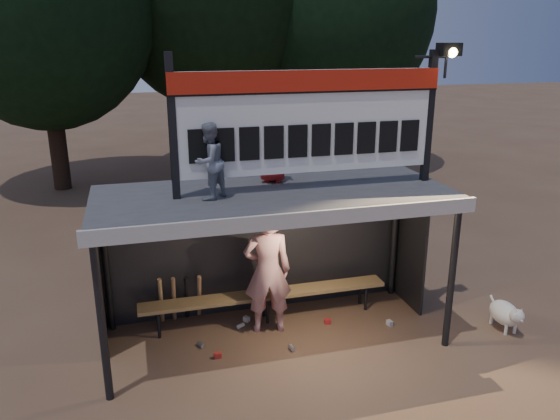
% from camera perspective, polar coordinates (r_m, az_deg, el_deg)
% --- Properties ---
extents(ground, '(80.00, 80.00, 0.00)m').
position_cam_1_polar(ground, '(8.59, -0.60, -13.07)').
color(ground, brown).
rests_on(ground, ground).
extents(player, '(0.78, 0.57, 2.00)m').
position_cam_1_polar(player, '(8.32, -1.32, -6.40)').
color(player, silver).
rests_on(player, ground).
extents(child_a, '(0.63, 0.62, 1.02)m').
position_cam_1_polar(child_a, '(7.24, -7.42, 5.06)').
color(child_a, gray).
rests_on(child_a, dugout_shelter).
extents(child_b, '(0.56, 0.46, 0.98)m').
position_cam_1_polar(child_b, '(8.06, -0.77, 6.33)').
color(child_b, maroon).
rests_on(child_b, dugout_shelter).
extents(dugout_shelter, '(5.10, 2.08, 2.32)m').
position_cam_1_polar(dugout_shelter, '(8.04, -1.08, -0.81)').
color(dugout_shelter, '#3C3B3E').
rests_on(dugout_shelter, ground).
extents(scoreboard_assembly, '(4.10, 0.27, 1.99)m').
position_cam_1_polar(scoreboard_assembly, '(7.61, 3.46, 9.57)').
color(scoreboard_assembly, black).
rests_on(scoreboard_assembly, dugout_shelter).
extents(bench, '(4.00, 0.35, 0.48)m').
position_cam_1_polar(bench, '(8.85, -1.52, -8.90)').
color(bench, olive).
rests_on(bench, ground).
extents(tree_right, '(6.08, 6.08, 8.72)m').
position_cam_1_polar(tree_right, '(18.95, 6.33, 19.97)').
color(tree_right, black).
rests_on(tree_right, ground).
extents(dog, '(0.36, 0.81, 0.49)m').
position_cam_1_polar(dog, '(9.33, 22.54, -9.96)').
color(dog, white).
rests_on(dog, ground).
extents(bats, '(0.67, 0.35, 0.84)m').
position_cam_1_polar(bats, '(8.91, -10.38, -9.04)').
color(bats, '#A77E4E').
rests_on(bats, ground).
extents(litter, '(3.08, 1.13, 0.08)m').
position_cam_1_polar(litter, '(8.64, -0.68, -12.59)').
color(litter, '#AF1E1F').
rests_on(litter, ground).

